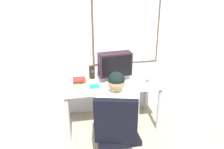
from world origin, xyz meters
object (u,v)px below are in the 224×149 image
object	(u,v)px
desk	(111,85)
crt_monitor	(115,65)
office_chair	(116,130)
wine_glass	(150,76)
cd_case	(94,86)
person_seated	(117,112)
desk_speaker	(92,72)
book_stack	(79,81)

from	to	relation	value
desk	crt_monitor	world-z (taller)	crt_monitor
office_chair	crt_monitor	distance (m)	1.04
wine_glass	cd_case	distance (m)	0.79
desk	office_chair	size ratio (longest dim) A/B	1.44
person_seated	cd_case	world-z (taller)	person_seated
desk	person_seated	size ratio (longest dim) A/B	1.21
office_chair	wine_glass	size ratio (longest dim) A/B	6.70
office_chair	person_seated	bearing A→B (deg)	76.66
office_chair	desk_speaker	xyz separation A→B (m)	(-0.13, 1.08, 0.27)
wine_glass	desk_speaker	xyz separation A→B (m)	(-0.78, 0.34, -0.01)
cd_case	desk	bearing A→B (deg)	29.43
person_seated	desk_speaker	size ratio (longest dim) A/B	6.29
person_seated	cd_case	bearing A→B (deg)	111.07
desk_speaker	office_chair	bearing A→B (deg)	-83.04
office_chair	cd_case	size ratio (longest dim) A/B	6.81
desk	book_stack	xyz separation A→B (m)	(-0.46, -0.01, 0.12)
office_chair	crt_monitor	bearing A→B (deg)	78.79
desk	person_seated	world-z (taller)	person_seated
crt_monitor	wine_glass	size ratio (longest dim) A/B	3.23
desk	wine_glass	xyz separation A→B (m)	(0.52, -0.19, 0.18)
desk	person_seated	xyz separation A→B (m)	(-0.06, -0.67, -0.03)
desk	office_chair	world-z (taller)	office_chair
desk	desk_speaker	bearing A→B (deg)	150.06
desk_speaker	wine_glass	bearing A→B (deg)	-23.41
book_stack	cd_case	world-z (taller)	book_stack
cd_case	book_stack	bearing A→B (deg)	144.38
desk_speaker	book_stack	xyz separation A→B (m)	(-0.20, -0.16, -0.05)
book_stack	cd_case	bearing A→B (deg)	-35.62
person_seated	book_stack	xyz separation A→B (m)	(-0.40, 0.66, 0.15)
desk	cd_case	xyz separation A→B (m)	(-0.26, -0.15, 0.08)
book_stack	cd_case	size ratio (longest dim) A/B	1.22
person_seated	cd_case	xyz separation A→B (m)	(-0.20, 0.52, 0.12)
wine_glass	cd_case	size ratio (longest dim) A/B	1.02
desk	book_stack	size ratio (longest dim) A/B	8.03
desk	crt_monitor	xyz separation A→B (m)	(0.06, -0.00, 0.32)
office_chair	cd_case	bearing A→B (deg)	100.00
cd_case	person_seated	bearing A→B (deg)	-68.93
crt_monitor	desk_speaker	distance (m)	0.38
office_chair	person_seated	size ratio (longest dim) A/B	0.84
person_seated	desk_speaker	world-z (taller)	person_seated
crt_monitor	desk_speaker	size ratio (longest dim) A/B	2.55
person_seated	crt_monitor	xyz separation A→B (m)	(0.12, 0.67, 0.35)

